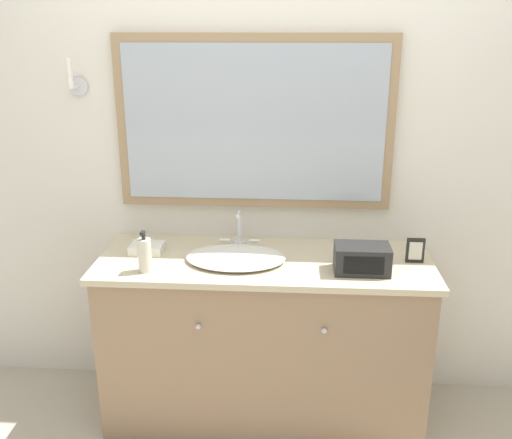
% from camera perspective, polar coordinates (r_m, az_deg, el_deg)
% --- Properties ---
extents(wall_back, '(8.00, 0.18, 2.55)m').
position_cam_1_polar(wall_back, '(2.92, 1.17, 6.05)').
color(wall_back, silver).
rests_on(wall_back, ground_plane).
extents(vanity_counter, '(1.60, 0.60, 0.87)m').
position_cam_1_polar(vanity_counter, '(2.94, 0.81, -11.74)').
color(vanity_counter, '#937556').
rests_on(vanity_counter, ground_plane).
extents(sink_basin, '(0.47, 0.39, 0.19)m').
position_cam_1_polar(sink_basin, '(2.73, -2.02, -3.70)').
color(sink_basin, silver).
rests_on(sink_basin, vanity_counter).
extents(soap_bottle, '(0.06, 0.06, 0.20)m').
position_cam_1_polar(soap_bottle, '(2.63, -11.07, -3.48)').
color(soap_bottle, beige).
rests_on(soap_bottle, vanity_counter).
extents(appliance_box, '(0.25, 0.15, 0.13)m').
position_cam_1_polar(appliance_box, '(2.63, 10.55, -3.89)').
color(appliance_box, black).
rests_on(appliance_box, vanity_counter).
extents(picture_frame, '(0.08, 0.01, 0.12)m').
position_cam_1_polar(picture_frame, '(2.79, 15.64, -3.00)').
color(picture_frame, black).
rests_on(picture_frame, vanity_counter).
extents(hand_towel_near_sink, '(0.16, 0.13, 0.04)m').
position_cam_1_polar(hand_towel_near_sink, '(2.87, -10.84, -2.84)').
color(hand_towel_near_sink, silver).
rests_on(hand_towel_near_sink, vanity_counter).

